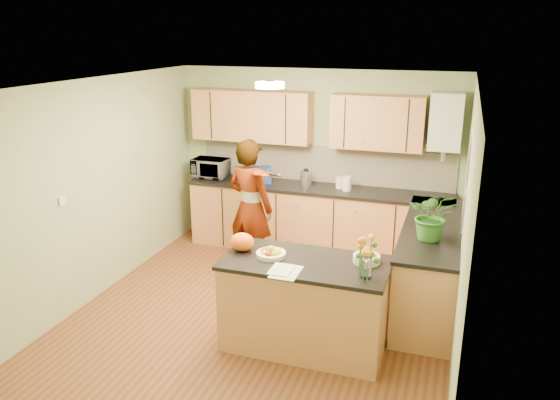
% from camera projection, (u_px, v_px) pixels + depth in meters
% --- Properties ---
extents(floor, '(4.50, 4.50, 0.00)m').
position_uv_depth(floor, '(262.00, 315.00, 6.00)').
color(floor, brown).
rests_on(floor, ground).
extents(ceiling, '(4.00, 4.50, 0.02)m').
position_uv_depth(ceiling, '(259.00, 84.00, 5.25)').
color(ceiling, white).
rests_on(ceiling, wall_back).
extents(wall_back, '(4.00, 0.02, 2.50)m').
position_uv_depth(wall_back, '(317.00, 160.00, 7.66)').
color(wall_back, '#8DA374').
rests_on(wall_back, floor).
extents(wall_front, '(4.00, 0.02, 2.50)m').
position_uv_depth(wall_front, '(142.00, 308.00, 3.59)').
color(wall_front, '#8DA374').
rests_on(wall_front, floor).
extents(wall_left, '(0.02, 4.50, 2.50)m').
position_uv_depth(wall_left, '(97.00, 190.00, 6.23)').
color(wall_left, '#8DA374').
rests_on(wall_left, floor).
extents(wall_right, '(0.02, 4.50, 2.50)m').
position_uv_depth(wall_right, '(464.00, 228.00, 5.02)').
color(wall_right, '#8DA374').
rests_on(wall_right, floor).
extents(back_counter, '(3.64, 0.62, 0.94)m').
position_uv_depth(back_counter, '(317.00, 219.00, 7.60)').
color(back_counter, '#BC794B').
rests_on(back_counter, floor).
extents(right_counter, '(0.62, 2.24, 0.94)m').
position_uv_depth(right_counter, '(430.00, 265.00, 6.12)').
color(right_counter, '#BC794B').
rests_on(right_counter, floor).
extents(splashback, '(3.60, 0.02, 0.52)m').
position_uv_depth(splashback, '(323.00, 164.00, 7.63)').
color(splashback, white).
rests_on(splashback, back_counter).
extents(upper_cabinets, '(3.20, 0.34, 0.70)m').
position_uv_depth(upper_cabinets, '(302.00, 118.00, 7.38)').
color(upper_cabinets, '#BC794B').
rests_on(upper_cabinets, wall_back).
extents(boiler, '(0.40, 0.30, 0.86)m').
position_uv_depth(boiler, '(446.00, 122.00, 6.81)').
color(boiler, white).
rests_on(boiler, wall_back).
extents(window_right, '(0.01, 1.30, 1.05)m').
position_uv_depth(window_right, '(467.00, 180.00, 5.48)').
color(window_right, white).
rests_on(window_right, wall_right).
extents(light_switch, '(0.02, 0.09, 0.09)m').
position_uv_depth(light_switch, '(62.00, 200.00, 5.67)').
color(light_switch, white).
rests_on(light_switch, wall_left).
extents(ceiling_lamp, '(0.30, 0.30, 0.07)m').
position_uv_depth(ceiling_lamp, '(270.00, 85.00, 5.54)').
color(ceiling_lamp, '#FFEABF').
rests_on(ceiling_lamp, ceiling).
extents(peninsula_island, '(1.58, 0.81, 0.90)m').
position_uv_depth(peninsula_island, '(305.00, 304.00, 5.30)').
color(peninsula_island, '#BC794B').
rests_on(peninsula_island, floor).
extents(fruit_dish, '(0.29, 0.29, 0.10)m').
position_uv_depth(fruit_dish, '(271.00, 252.00, 5.26)').
color(fruit_dish, beige).
rests_on(fruit_dish, peninsula_island).
extents(orange_bowl, '(0.25, 0.25, 0.15)m').
position_uv_depth(orange_bowl, '(367.00, 256.00, 5.11)').
color(orange_bowl, beige).
rests_on(orange_bowl, peninsula_island).
extents(flower_vase, '(0.24, 0.24, 0.44)m').
position_uv_depth(flower_vase, '(367.00, 247.00, 4.73)').
color(flower_vase, silver).
rests_on(flower_vase, peninsula_island).
extents(orange_bag, '(0.29, 0.26, 0.18)m').
position_uv_depth(orange_bag, '(242.00, 242.00, 5.38)').
color(orange_bag, orange).
rests_on(orange_bag, peninsula_island).
extents(papers, '(0.24, 0.33, 0.01)m').
position_uv_depth(papers, '(286.00, 272.00, 4.92)').
color(papers, silver).
rests_on(papers, peninsula_island).
extents(violinist, '(0.73, 0.58, 1.74)m').
position_uv_depth(violinist, '(250.00, 207.00, 6.82)').
color(violinist, '#E8A78E').
rests_on(violinist, floor).
extents(violin, '(0.60, 0.52, 0.15)m').
position_uv_depth(violin, '(259.00, 172.00, 6.40)').
color(violin, '#4B1704').
rests_on(violin, violinist).
extents(microwave, '(0.50, 0.34, 0.28)m').
position_uv_depth(microwave, '(211.00, 168.00, 7.91)').
color(microwave, white).
rests_on(microwave, back_counter).
extents(blue_box, '(0.33, 0.29, 0.22)m').
position_uv_depth(blue_box, '(261.00, 175.00, 7.65)').
color(blue_box, navy).
rests_on(blue_box, back_counter).
extents(kettle, '(0.15, 0.15, 0.29)m').
position_uv_depth(kettle, '(306.00, 178.00, 7.48)').
color(kettle, silver).
rests_on(kettle, back_counter).
extents(jar_cream, '(0.13, 0.13, 0.16)m').
position_uv_depth(jar_cream, '(340.00, 183.00, 7.38)').
color(jar_cream, beige).
rests_on(jar_cream, back_counter).
extents(jar_white, '(0.14, 0.14, 0.19)m').
position_uv_depth(jar_white, '(347.00, 184.00, 7.27)').
color(jar_white, white).
rests_on(jar_white, back_counter).
extents(potted_plant, '(0.48, 0.42, 0.53)m').
position_uv_depth(potted_plant, '(433.00, 215.00, 5.51)').
color(potted_plant, '#317326').
rests_on(potted_plant, right_counter).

